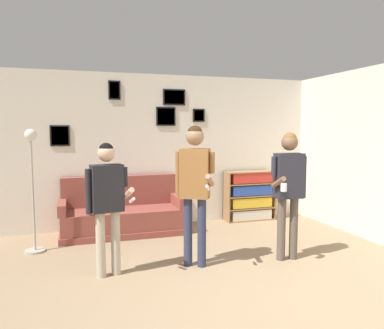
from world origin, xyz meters
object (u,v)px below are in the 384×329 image
(person_player_foreground_center, at_px, (195,180))
(person_watcher_holding_cup, at_px, (289,182))
(bookshelf, at_px, (250,196))
(floor_lamp, at_px, (32,180))
(person_player_foreground_left, at_px, (107,196))
(couch, at_px, (122,215))

(person_player_foreground_center, xyz_separation_m, person_watcher_holding_cup, (1.25, -0.14, -0.07))
(person_watcher_holding_cup, bearing_deg, bookshelf, 77.00)
(bookshelf, distance_m, person_watcher_holding_cup, 2.25)
(bookshelf, bearing_deg, floor_lamp, -168.24)
(floor_lamp, height_order, person_watcher_holding_cup, floor_lamp)
(person_watcher_holding_cup, bearing_deg, person_player_foreground_left, 176.37)
(floor_lamp, bearing_deg, couch, 24.23)
(floor_lamp, bearing_deg, person_player_foreground_left, -52.24)
(couch, xyz_separation_m, person_player_foreground_left, (-0.38, -1.78, 0.66))
(floor_lamp, relative_size, person_player_foreground_center, 0.98)
(couch, height_order, person_player_foreground_center, person_player_foreground_center)
(couch, xyz_separation_m, bookshelf, (2.44, 0.19, 0.17))
(couch, distance_m, bookshelf, 2.45)
(couch, bearing_deg, bookshelf, 4.51)
(couch, relative_size, bookshelf, 2.04)
(couch, height_order, floor_lamp, floor_lamp)
(person_player_foreground_center, bearing_deg, bookshelf, 48.63)
(person_player_foreground_center, relative_size, person_watcher_holding_cup, 1.05)
(couch, bearing_deg, person_player_foreground_left, -102.06)
(couch, distance_m, person_watcher_holding_cup, 2.84)
(floor_lamp, height_order, person_player_foreground_center, person_player_foreground_center)
(couch, height_order, person_watcher_holding_cup, person_watcher_holding_cup)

